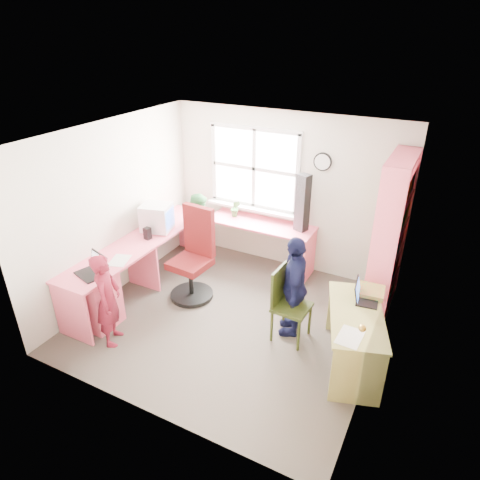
{
  "coord_description": "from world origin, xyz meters",
  "views": [
    {
      "loc": [
        2.18,
        -3.97,
        3.47
      ],
      "look_at": [
        0.0,
        0.25,
        1.05
      ],
      "focal_mm": 32.0,
      "sensor_mm": 36.0,
      "label": 1
    }
  ],
  "objects": [
    {
      "name": "wooden_chair",
      "position": [
        0.74,
        0.02,
        0.51
      ],
      "size": [
        0.43,
        0.43,
        0.94
      ],
      "rotation": [
        0.0,
        0.0,
        -0.05
      ],
      "color": "#2D3712",
      "rests_on": "ground"
    },
    {
      "name": "speaker_a",
      "position": [
        -1.44,
        0.21,
        0.84
      ],
      "size": [
        0.09,
        0.09,
        0.17
      ],
      "rotation": [
        0.0,
        0.0,
        -0.1
      ],
      "color": "black",
      "rests_on": "l_desk"
    },
    {
      "name": "room",
      "position": [
        0.01,
        0.1,
        1.22
      ],
      "size": [
        3.64,
        3.44,
        2.44
      ],
      "color": "#453D36",
      "rests_on": "ground"
    },
    {
      "name": "crt_monitor",
      "position": [
        -1.49,
        0.5,
        0.95
      ],
      "size": [
        0.49,
        0.46,
        0.4
      ],
      "rotation": [
        0.0,
        0.0,
        0.26
      ],
      "color": "silver",
      "rests_on": "l_desk"
    },
    {
      "name": "game_box",
      "position": [
        1.63,
        0.35,
        0.73
      ],
      "size": [
        0.32,
        0.32,
        0.06
      ],
      "rotation": [
        0.0,
        0.0,
        0.09
      ],
      "color": "red",
      "rests_on": "right_desk"
    },
    {
      "name": "paper_a",
      "position": [
        -1.38,
        -0.45,
        0.75
      ],
      "size": [
        0.31,
        0.37,
        0.0
      ],
      "rotation": [
        0.0,
        0.0,
        0.34
      ],
      "color": "silver",
      "rests_on": "l_desk"
    },
    {
      "name": "person_navy",
      "position": [
        0.78,
        0.15,
        0.66
      ],
      "size": [
        0.54,
        0.83,
        1.31
      ],
      "primitive_type": "imported",
      "rotation": [
        0.0,
        0.0,
        -1.27
      ],
      "color": "#121438",
      "rests_on": "ground"
    },
    {
      "name": "person_green",
      "position": [
        -1.05,
        0.98,
        0.61
      ],
      "size": [
        0.56,
        0.67,
        1.23
      ],
      "primitive_type": "imported",
      "rotation": [
        0.0,
        0.0,
        1.74
      ],
      "color": "#307A3C",
      "rests_on": "ground"
    },
    {
      "name": "swivel_chair",
      "position": [
        -0.73,
        0.29,
        0.56
      ],
      "size": [
        0.65,
        0.65,
        1.3
      ],
      "rotation": [
        0.0,
        0.0,
        -0.08
      ],
      "color": "black",
      "rests_on": "ground"
    },
    {
      "name": "person_red",
      "position": [
        -1.07,
        -1.02,
        0.59
      ],
      "size": [
        0.44,
        0.51,
        1.18
      ],
      "primitive_type": "imported",
      "rotation": [
        0.0,
        0.0,
        2.02
      ],
      "color": "maroon",
      "rests_on": "ground"
    },
    {
      "name": "bookshelf",
      "position": [
        1.65,
        1.19,
        1.0
      ],
      "size": [
        0.3,
        1.02,
        2.1
      ],
      "color": "#FF6580",
      "rests_on": "ground"
    },
    {
      "name": "l_desk",
      "position": [
        -1.31,
        -0.28,
        0.46
      ],
      "size": [
        2.38,
        2.95,
        0.75
      ],
      "color": "#FF6580",
      "rests_on": "ground"
    },
    {
      "name": "right_desk",
      "position": [
        1.59,
        -0.1,
        0.51
      ],
      "size": [
        0.9,
        1.32,
        0.7
      ],
      "rotation": [
        0.0,
        0.0,
        0.31
      ],
      "color": "tan",
      "rests_on": "ground"
    },
    {
      "name": "cd_tower",
      "position": [
        0.37,
        1.48,
        1.17
      ],
      "size": [
        0.21,
        0.2,
        0.85
      ],
      "rotation": [
        0.0,
        0.0,
        -0.33
      ],
      "color": "black",
      "rests_on": "l_desk"
    },
    {
      "name": "paper_b",
      "position": [
        1.62,
        -0.51,
        0.7
      ],
      "size": [
        0.24,
        0.34,
        0.0
      ],
      "rotation": [
        0.0,
        0.0,
        -0.05
      ],
      "color": "silver",
      "rests_on": "right_desk"
    },
    {
      "name": "potted_plant",
      "position": [
        -0.71,
        1.47,
        0.89
      ],
      "size": [
        0.17,
        0.15,
        0.27
      ],
      "primitive_type": "imported",
      "rotation": [
        0.0,
        0.0,
        0.21
      ],
      "color": "#32752E",
      "rests_on": "l_desk"
    },
    {
      "name": "laptop_left",
      "position": [
        -1.43,
        -0.83,
        0.81
      ],
      "size": [
        0.42,
        0.38,
        0.24
      ],
      "rotation": [
        0.0,
        0.0,
        -0.29
      ],
      "color": "black",
      "rests_on": "l_desk"
    },
    {
      "name": "laptop_right",
      "position": [
        1.58,
        0.19,
        0.75
      ],
      "size": [
        0.3,
        0.35,
        0.22
      ],
      "rotation": [
        0.0,
        0.0,
        1.7
      ],
      "color": "black",
      "rests_on": "right_desk"
    },
    {
      "name": "speaker_b",
      "position": [
        -1.5,
        0.84,
        0.85
      ],
      "size": [
        0.11,
        0.11,
        0.19
      ],
      "rotation": [
        0.0,
        0.0,
        -0.21
      ],
      "color": "black",
      "rests_on": "l_desk"
    }
  ]
}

